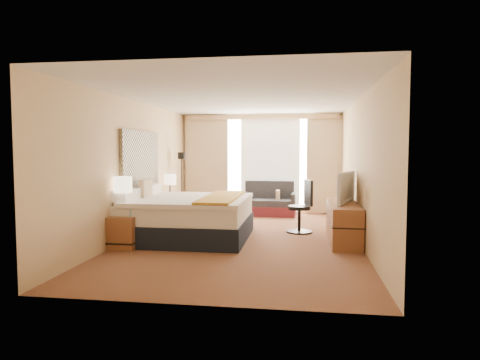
# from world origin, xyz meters

# --- Properties ---
(floor) EXTENTS (4.20, 7.00, 0.02)m
(floor) POSITION_xyz_m (0.00, 0.00, 0.00)
(floor) COLOR #511E17
(floor) RESTS_ON ground
(ceiling) EXTENTS (4.20, 7.00, 0.02)m
(ceiling) POSITION_xyz_m (0.00, 0.00, 2.60)
(ceiling) COLOR beige
(ceiling) RESTS_ON wall_back
(wall_back) EXTENTS (4.20, 0.02, 2.60)m
(wall_back) POSITION_xyz_m (0.00, 3.50, 1.30)
(wall_back) COLOR #D8B784
(wall_back) RESTS_ON ground
(wall_front) EXTENTS (4.20, 0.02, 2.60)m
(wall_front) POSITION_xyz_m (0.00, -3.50, 1.30)
(wall_front) COLOR #D8B784
(wall_front) RESTS_ON ground
(wall_left) EXTENTS (0.02, 7.00, 2.60)m
(wall_left) POSITION_xyz_m (-2.10, 0.00, 1.30)
(wall_left) COLOR #D8B784
(wall_left) RESTS_ON ground
(wall_right) EXTENTS (0.02, 7.00, 2.60)m
(wall_right) POSITION_xyz_m (2.10, 0.00, 1.30)
(wall_right) COLOR #D8B784
(wall_right) RESTS_ON ground
(headboard) EXTENTS (0.06, 1.85, 1.50)m
(headboard) POSITION_xyz_m (-2.06, 0.20, 1.28)
(headboard) COLOR black
(headboard) RESTS_ON wall_left
(nightstand_left) EXTENTS (0.45, 0.52, 0.55)m
(nightstand_left) POSITION_xyz_m (-1.87, -1.05, 0.28)
(nightstand_left) COLOR brown
(nightstand_left) RESTS_ON floor
(nightstand_right) EXTENTS (0.45, 0.52, 0.55)m
(nightstand_right) POSITION_xyz_m (-1.87, 1.45, 0.28)
(nightstand_right) COLOR brown
(nightstand_right) RESTS_ON floor
(media_dresser) EXTENTS (0.50, 1.80, 0.70)m
(media_dresser) POSITION_xyz_m (1.83, 0.00, 0.35)
(media_dresser) COLOR brown
(media_dresser) RESTS_ON floor
(window) EXTENTS (2.30, 0.02, 2.30)m
(window) POSITION_xyz_m (0.25, 3.47, 1.32)
(window) COLOR white
(window) RESTS_ON wall_back
(curtains) EXTENTS (4.12, 0.19, 2.56)m
(curtains) POSITION_xyz_m (-0.00, 3.39, 1.41)
(curtains) COLOR beige
(curtains) RESTS_ON floor
(bed) EXTENTS (2.28, 2.09, 1.11)m
(bed) POSITION_xyz_m (-1.06, -0.14, 0.41)
(bed) COLOR black
(bed) RESTS_ON floor
(loveseat) EXTENTS (1.39, 0.77, 0.86)m
(loveseat) POSITION_xyz_m (0.25, 3.00, 0.28)
(loveseat) COLOR maroon
(loveseat) RESTS_ON floor
(floor_lamp) EXTENTS (0.20, 0.20, 1.60)m
(floor_lamp) POSITION_xyz_m (-1.83, 2.30, 1.13)
(floor_lamp) COLOR black
(floor_lamp) RESTS_ON floor
(desk_chair) EXTENTS (0.52, 0.52, 1.06)m
(desk_chair) POSITION_xyz_m (1.09, 0.77, 0.47)
(desk_chair) COLOR black
(desk_chair) RESTS_ON floor
(lamp_left) EXTENTS (0.31, 0.31, 0.66)m
(lamp_left) POSITION_xyz_m (-1.91, -1.02, 1.06)
(lamp_left) COLOR black
(lamp_left) RESTS_ON nightstand_left
(lamp_right) EXTENTS (0.27, 0.27, 0.56)m
(lamp_right) POSITION_xyz_m (-1.85, 1.38, 0.99)
(lamp_right) COLOR black
(lamp_right) RESTS_ON nightstand_right
(tissue_box) EXTENTS (0.14, 0.14, 0.11)m
(tissue_box) POSITION_xyz_m (-1.77, -1.08, 0.61)
(tissue_box) COLOR #8EBEDC
(tissue_box) RESTS_ON nightstand_left
(telephone) EXTENTS (0.19, 0.17, 0.06)m
(telephone) POSITION_xyz_m (-1.83, 1.58, 0.58)
(telephone) COLOR black
(telephone) RESTS_ON nightstand_right
(television) EXTENTS (0.47, 0.96, 0.56)m
(television) POSITION_xyz_m (1.78, 0.02, 0.98)
(television) COLOR black
(television) RESTS_ON media_dresser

